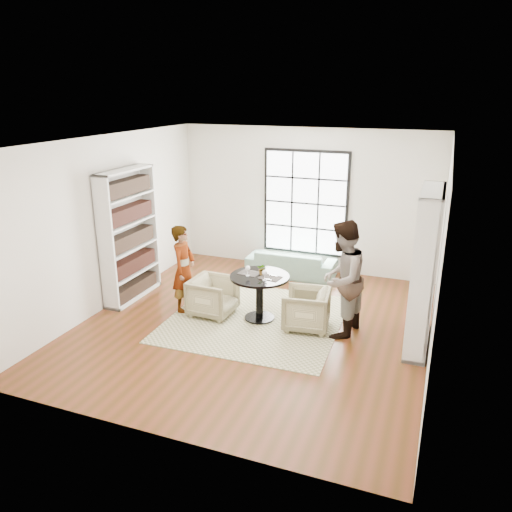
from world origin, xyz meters
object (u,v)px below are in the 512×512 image
at_px(armchair_left, 213,296).
at_px(person_right, 342,279).
at_px(pedestal_table, 260,288).
at_px(sofa, 291,263).
at_px(wine_glass_left, 248,268).
at_px(flower_centerpiece, 263,269).
at_px(wine_glass_right, 265,273).
at_px(person_left, 184,269).
at_px(armchair_right, 306,309).

height_order(armchair_left, person_right, person_right).
relative_size(pedestal_table, sofa, 0.54).
relative_size(pedestal_table, person_right, 0.53).
xyz_separation_m(armchair_left, wine_glass_left, (0.63, 0.03, 0.59)).
bearing_deg(armchair_left, flower_centerpiece, -76.74).
height_order(person_right, wine_glass_right, person_right).
relative_size(pedestal_table, person_left, 0.64).
relative_size(armchair_left, person_right, 0.39).
bearing_deg(person_left, flower_centerpiece, -87.06).
xyz_separation_m(pedestal_table, armchair_left, (-0.81, -0.11, -0.24)).
relative_size(sofa, person_right, 0.99).
distance_m(person_right, flower_centerpiece, 1.34).
distance_m(armchair_right, person_left, 2.23).
height_order(person_left, wine_glass_right, person_left).
height_order(sofa, armchair_right, armchair_right).
bearing_deg(person_left, wine_glass_right, -96.34).
bearing_deg(wine_glass_left, person_left, -178.54).
xyz_separation_m(armchair_right, person_right, (0.55, 0.00, 0.60)).
distance_m(armchair_right, wine_glass_right, 0.90).
xyz_separation_m(person_left, flower_centerpiece, (1.40, 0.17, 0.12)).
xyz_separation_m(sofa, armchair_left, (-0.69, -2.33, 0.07)).
relative_size(pedestal_table, flower_centerpiece, 4.91).
bearing_deg(flower_centerpiece, armchair_left, -168.79).
height_order(sofa, armchair_left, armchair_left).
distance_m(person_right, wine_glass_left, 1.55).
distance_m(sofa, wine_glass_left, 2.39).
distance_m(armchair_right, wine_glass_left, 1.16).
height_order(wine_glass_left, wine_glass_right, same).
distance_m(sofa, armchair_left, 2.43).
height_order(wine_glass_right, flower_centerpiece, flower_centerpiece).
xyz_separation_m(pedestal_table, person_right, (1.37, -0.04, 0.36)).
xyz_separation_m(person_right, wine_glass_left, (-1.55, -0.04, -0.01)).
height_order(person_left, wine_glass_left, person_left).
height_order(wine_glass_left, flower_centerpiece, flower_centerpiece).
distance_m(pedestal_table, armchair_right, 0.86).
distance_m(person_left, person_right, 2.74).
bearing_deg(person_right, wine_glass_right, -73.90).
relative_size(armchair_right, person_left, 0.47).
bearing_deg(armchair_right, pedestal_table, -99.86).
distance_m(armchair_left, flower_centerpiece, 1.03).
xyz_separation_m(person_left, person_right, (2.73, 0.07, 0.16)).
bearing_deg(armchair_right, person_left, -95.44).
relative_size(armchair_left, wine_glass_right, 4.07).
relative_size(sofa, wine_glass_left, 10.15).
bearing_deg(armchair_left, wine_glass_left, -85.23).
distance_m(armchair_left, wine_glass_right, 1.13).
relative_size(sofa, flower_centerpiece, 9.09).
height_order(pedestal_table, wine_glass_right, wine_glass_right).
height_order(sofa, person_left, person_left).
bearing_deg(armchair_left, armchair_right, -85.44).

